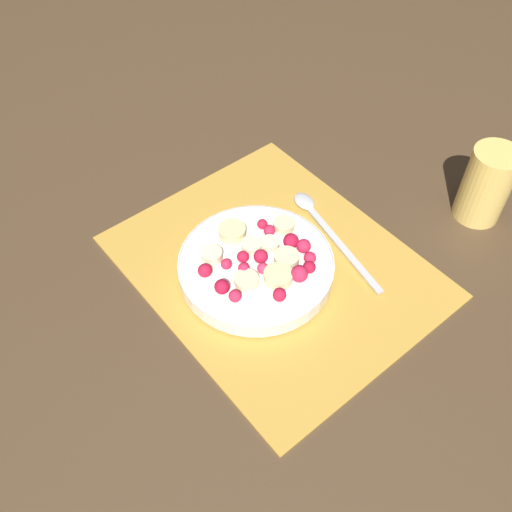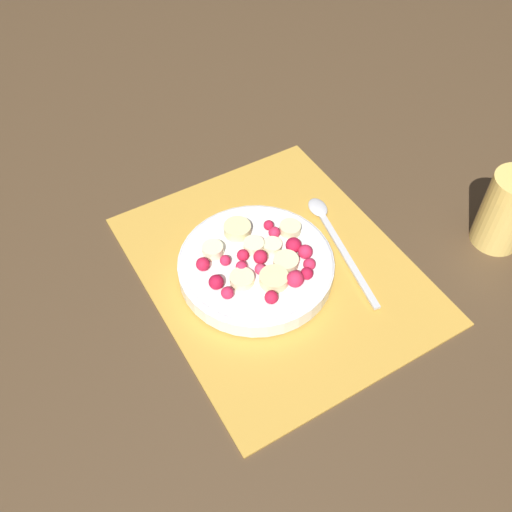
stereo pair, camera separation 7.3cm
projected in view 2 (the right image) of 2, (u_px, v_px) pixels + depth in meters
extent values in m
plane|color=#4C3823|center=(276.00, 269.00, 0.77)|extent=(3.00, 3.00, 0.00)
cube|color=gold|center=(276.00, 268.00, 0.77)|extent=(0.40, 0.33, 0.01)
cylinder|color=white|center=(256.00, 266.00, 0.75)|extent=(0.21, 0.21, 0.02)
torus|color=white|center=(256.00, 262.00, 0.74)|extent=(0.21, 0.21, 0.01)
cylinder|color=white|center=(256.00, 260.00, 0.74)|extent=(0.18, 0.18, 0.00)
cylinder|color=beige|center=(237.00, 229.00, 0.76)|extent=(0.05, 0.05, 0.01)
cylinder|color=#F4EAB7|center=(254.00, 246.00, 0.75)|extent=(0.04, 0.04, 0.01)
cylinder|color=beige|center=(274.00, 279.00, 0.71)|extent=(0.04, 0.04, 0.01)
cylinder|color=beige|center=(290.00, 229.00, 0.77)|extent=(0.04, 0.04, 0.01)
cylinder|color=beige|center=(242.00, 279.00, 0.71)|extent=(0.04, 0.04, 0.01)
cylinder|color=#F4EAB7|center=(213.00, 250.00, 0.74)|extent=(0.03, 0.03, 0.01)
cylinder|color=beige|center=(287.00, 261.00, 0.73)|extent=(0.04, 0.04, 0.01)
cylinder|color=#F4EAB7|center=(273.00, 245.00, 0.75)|extent=(0.04, 0.04, 0.01)
sphere|color=red|center=(260.00, 256.00, 0.73)|extent=(0.02, 0.02, 0.02)
sphere|color=#B21433|center=(293.00, 245.00, 0.74)|extent=(0.02, 0.02, 0.02)
sphere|color=#D12347|center=(240.00, 264.00, 0.73)|extent=(0.01, 0.01, 0.01)
sphere|color=red|center=(243.00, 255.00, 0.73)|extent=(0.02, 0.02, 0.02)
sphere|color=red|center=(269.00, 225.00, 0.77)|extent=(0.01, 0.01, 0.01)
sphere|color=#D12347|center=(309.00, 264.00, 0.72)|extent=(0.02, 0.02, 0.02)
sphere|color=red|center=(203.00, 264.00, 0.72)|extent=(0.02, 0.02, 0.02)
sphere|color=#D12347|center=(295.00, 279.00, 0.71)|extent=(0.02, 0.02, 0.02)
sphere|color=#DB3356|center=(260.00, 269.00, 0.72)|extent=(0.01, 0.01, 0.01)
sphere|color=#D12347|center=(225.00, 260.00, 0.73)|extent=(0.01, 0.01, 0.01)
sphere|color=#B21433|center=(216.00, 282.00, 0.70)|extent=(0.02, 0.02, 0.02)
sphere|color=#B21433|center=(307.00, 273.00, 0.71)|extent=(0.02, 0.02, 0.02)
sphere|color=#D12347|center=(274.00, 232.00, 0.76)|extent=(0.02, 0.02, 0.02)
sphere|color=red|center=(271.00, 297.00, 0.69)|extent=(0.02, 0.02, 0.02)
sphere|color=#D12347|center=(227.00, 293.00, 0.70)|extent=(0.02, 0.02, 0.02)
sphere|color=#D12347|center=(305.00, 252.00, 0.74)|extent=(0.02, 0.02, 0.02)
cube|color=silver|center=(348.00, 259.00, 0.77)|extent=(0.17, 0.04, 0.00)
ellipsoid|color=silver|center=(318.00, 207.00, 0.83)|extent=(0.04, 0.03, 0.01)
cylinder|color=#F4CC66|center=(507.00, 211.00, 0.76)|extent=(0.07, 0.07, 0.11)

